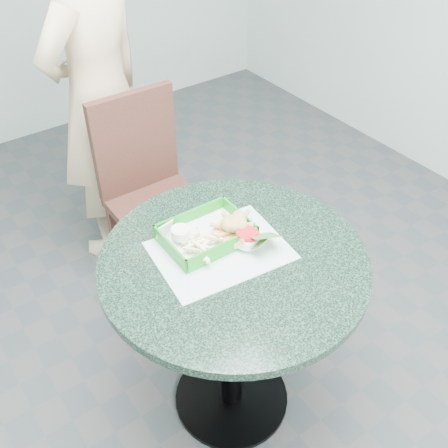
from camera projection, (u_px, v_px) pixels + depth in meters
floor at (231, 398)px, 2.09m from camera, size 4.00×5.00×0.02m
cafe_table at (233, 299)px, 1.72m from camera, size 0.83×0.83×0.75m
dining_chair at (149, 184)px, 2.31m from camera, size 0.38×0.39×0.93m
diner_person at (97, 81)px, 2.25m from camera, size 0.78×0.66×1.81m
placemat at (220, 255)px, 1.64m from camera, size 0.43×0.34×0.00m
food_basket at (206, 241)px, 1.66m from camera, size 0.27×0.20×0.05m
crab_sandwich at (234, 231)px, 1.65m from camera, size 0.13×0.13×0.08m
fries_pile at (203, 247)px, 1.61m from camera, size 0.12×0.13×0.04m
sauce_ramekin at (181, 237)px, 1.63m from camera, size 0.06×0.06×0.03m
garnish_cup at (251, 242)px, 1.62m from camera, size 0.11×0.11×0.05m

